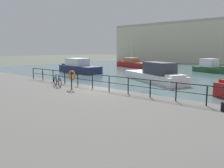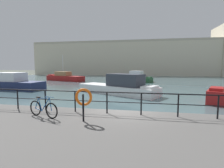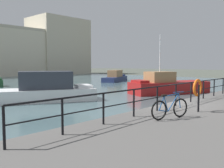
# 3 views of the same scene
# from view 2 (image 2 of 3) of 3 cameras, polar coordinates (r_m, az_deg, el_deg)

# --- Properties ---
(ground_plane) EXTENTS (240.00, 240.00, 0.00)m
(ground_plane) POSITION_cam_2_polar(r_m,az_deg,el_deg) (9.59, 3.70, -13.49)
(ground_plane) COLOR #4C5147
(water_basin) EXTENTS (80.00, 60.00, 0.01)m
(water_basin) POSITION_cam_2_polar(r_m,az_deg,el_deg) (39.33, 9.17, 1.12)
(water_basin) COLOR #476066
(water_basin) RESTS_ON ground_plane
(harbor_building) EXTENTS (78.39, 11.49, 15.98)m
(harbor_building) POSITION_cam_2_polar(r_m,az_deg,el_deg) (63.87, 16.64, 8.26)
(harbor_building) COLOR beige
(harbor_building) RESTS_ON ground_plane
(moored_cabin_cruiser) EXTENTS (9.98, 6.88, 2.32)m
(moored_cabin_cruiser) POSITION_cam_2_polar(r_m,az_deg,el_deg) (19.82, 2.50, -0.92)
(moored_cabin_cruiser) COLOR white
(moored_cabin_cruiser) RESTS_ON water_basin
(moored_blue_motorboat) EXTENTS (8.57, 3.87, 2.30)m
(moored_blue_motorboat) POSITION_cam_2_polar(r_m,az_deg,el_deg) (27.83, -29.60, 0.38)
(moored_blue_motorboat) COLOR navy
(moored_blue_motorboat) RESTS_ON water_basin
(moored_red_daysailer) EXTENTS (6.09, 4.21, 2.23)m
(moored_red_daysailer) POSITION_cam_2_polar(r_m,az_deg,el_deg) (35.69, 8.34, 2.01)
(moored_red_daysailer) COLOR #23512D
(moored_red_daysailer) RESTS_ON water_basin
(moored_green_narrowboat) EXTENTS (9.47, 5.31, 5.58)m
(moored_green_narrowboat) POSITION_cam_2_polar(r_m,az_deg,el_deg) (39.69, -15.25, 2.13)
(moored_green_narrowboat) COLOR maroon
(moored_green_narrowboat) RESTS_ON water_basin
(quay_railing) EXTENTS (20.03, 0.07, 1.08)m
(quay_railing) POSITION_cam_2_polar(r_m,az_deg,el_deg) (8.39, 9.55, -5.06)
(quay_railing) COLOR black
(quay_railing) RESTS_ON quay_promenade
(parked_bicycle) EXTENTS (1.71, 0.59, 0.98)m
(parked_bicycle) POSITION_cam_2_polar(r_m,az_deg,el_deg) (8.58, -21.56, -7.53)
(parked_bicycle) COLOR black
(parked_bicycle) RESTS_ON quay_promenade
(life_ring_stand) EXTENTS (0.75, 0.16, 1.40)m
(life_ring_stand) POSITION_cam_2_polar(r_m,az_deg,el_deg) (7.43, -9.28, -4.61)
(life_ring_stand) COLOR black
(life_ring_stand) RESTS_ON quay_promenade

